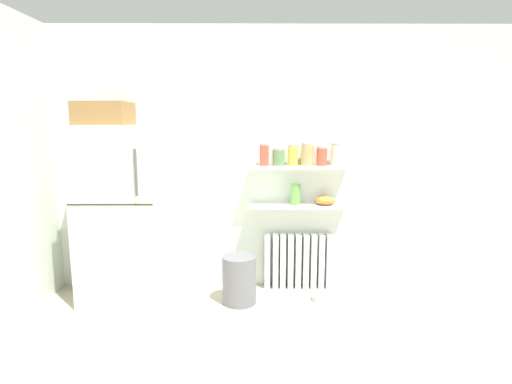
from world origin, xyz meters
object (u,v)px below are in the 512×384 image
refrigerator (121,209)px  storage_jar_3 (307,155)px  radiator (298,261)px  vase (295,194)px  storage_jar_5 (336,155)px  storage_jar_2 (293,155)px  storage_jar_0 (264,155)px  trash_bin (239,280)px  storage_jar_4 (322,156)px  pet_food_bowl (323,298)px  storage_jar_1 (279,157)px  shelf_bowl (325,200)px

refrigerator → storage_jar_3: 1.85m
radiator → vase: size_ratio=3.29×
refrigerator → storage_jar_5: size_ratio=8.54×
radiator → storage_jar_2: 1.08m
refrigerator → storage_jar_3: refrigerator is taller
storage_jar_0 → storage_jar_2: bearing=0.0°
trash_bin → storage_jar_4: bearing=22.9°
storage_jar_4 → vase: (-0.25, 0.00, -0.38)m
vase → storage_jar_2: bearing=180.0°
storage_jar_3 → vase: storage_jar_3 is taller
vase → storage_jar_0: bearing=-180.0°
storage_jar_2 → storage_jar_3: (0.14, 0.00, 0.01)m
vase → trash_bin: bearing=-148.4°
storage_jar_4 → trash_bin: (-0.80, -0.34, -1.13)m
storage_jar_2 → vase: size_ratio=0.98×
pet_food_bowl → storage_jar_1: bearing=145.3°
storage_jar_3 → storage_jar_5: bearing=0.0°
vase → storage_jar_1: bearing=-180.0°
storage_jar_1 → trash_bin: size_ratio=0.37×
storage_jar_1 → storage_jar_4: 0.42m
storage_jar_0 → storage_jar_3: size_ratio=0.99×
trash_bin → storage_jar_5: bearing=19.7°
radiator → storage_jar_4: storage_jar_4 is taller
storage_jar_2 → refrigerator: bearing=-172.9°
storage_jar_1 → storage_jar_0: bearing=180.0°
storage_jar_4 → storage_jar_5: storage_jar_5 is taller
storage_jar_5 → pet_food_bowl: size_ratio=1.06×
storage_jar_1 → trash_bin: storage_jar_1 is taller
radiator → pet_food_bowl: bearing=-56.9°
shelf_bowl → storage_jar_0: bearing=-180.0°
storage_jar_2 → pet_food_bowl: storage_jar_2 is taller
storage_jar_4 → storage_jar_0: bearing=-180.0°
refrigerator → vase: (1.66, 0.20, 0.10)m
storage_jar_2 → shelf_bowl: 0.55m
storage_jar_3 → shelf_bowl: (0.19, 0.00, -0.45)m
vase → pet_food_bowl: 1.03m
storage_jar_5 → vase: storage_jar_5 is taller
storage_jar_2 → vase: (0.03, 0.00, -0.38)m
refrigerator → shelf_bowl: 1.96m
storage_jar_0 → pet_food_bowl: size_ratio=1.05×
storage_jar_1 → storage_jar_4: size_ratio=0.91×
refrigerator → radiator: bearing=7.8°
storage_jar_3 → pet_food_bowl: (0.14, -0.29, -1.34)m
radiator → vase: bearing=-143.5°
refrigerator → pet_food_bowl: size_ratio=9.02×
refrigerator → shelf_bowl: (1.95, 0.20, 0.04)m
storage_jar_3 → vase: size_ratio=1.05×
radiator → storage_jar_1: (-0.21, -0.03, 1.06)m
storage_jar_2 → storage_jar_5: size_ratio=0.93×
storage_jar_0 → storage_jar_4: 0.56m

